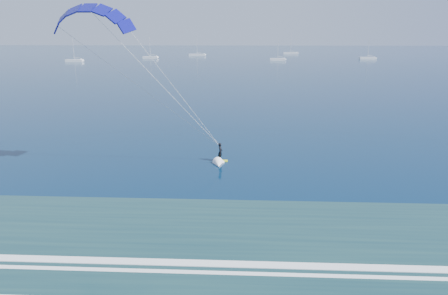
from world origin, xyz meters
TOP-DOWN VIEW (x-y plane):
  - kitesurfer_rig at (-9.54, 27.19)m, footprint 17.52×6.09m
  - sailboat_0 at (-81.98, 179.71)m, footprint 8.23×2.40m
  - sailboat_1 at (-51.69, 207.68)m, footprint 8.08×2.40m
  - sailboat_2 at (-29.32, 234.91)m, footprint 9.79×2.40m
  - sailboat_3 at (15.82, 193.51)m, footprint 7.60×2.40m
  - sailboat_4 at (29.58, 259.33)m, footprint 9.44×2.40m
  - sailboat_5 at (63.84, 206.08)m, footprint 8.33×2.40m

SIDE VIEW (x-z plane):
  - sailboat_3 at x=15.82m, z-range -4.67..6.02m
  - sailboat_0 at x=-81.98m, z-range -4.95..6.31m
  - sailboat_1 at x=-51.69m, z-range -4.91..6.27m
  - sailboat_5 at x=63.84m, z-range -5.03..6.39m
  - sailboat_4 at x=29.58m, z-range -5.68..7.06m
  - sailboat_2 at x=-29.32m, z-range -5.84..7.22m
  - kitesurfer_rig at x=-9.54m, z-range 0.37..17.23m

